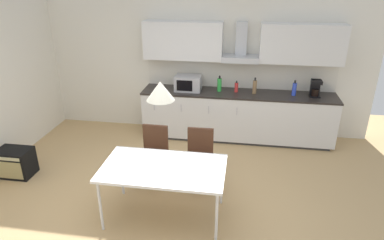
{
  "coord_description": "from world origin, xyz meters",
  "views": [
    {
      "loc": [
        0.99,
        -3.69,
        2.94
      ],
      "look_at": [
        0.29,
        0.74,
        1.0
      ],
      "focal_mm": 32.0,
      "sensor_mm": 36.0,
      "label": 1
    }
  ],
  "objects_px": {
    "bottle_brown": "(255,87)",
    "chair_far_right": "(200,152)",
    "dining_table": "(163,170)",
    "pendant_lamp": "(160,91)",
    "bottle_blue": "(294,89)",
    "chair_far_left": "(154,149)",
    "bottle_red": "(236,87)",
    "guitar_amp": "(15,162)",
    "coffee_maker": "(315,88)",
    "bottle_green": "(219,85)",
    "microwave": "(188,83)"
  },
  "relations": [
    {
      "from": "guitar_amp",
      "to": "pendant_lamp",
      "type": "bearing_deg",
      "value": -13.42
    },
    {
      "from": "coffee_maker",
      "to": "dining_table",
      "type": "relative_size",
      "value": 0.2
    },
    {
      "from": "pendant_lamp",
      "to": "chair_far_right",
      "type": "bearing_deg",
      "value": 67.37
    },
    {
      "from": "microwave",
      "to": "dining_table",
      "type": "xyz_separation_m",
      "value": [
        0.1,
        -2.47,
        -0.36
      ]
    },
    {
      "from": "bottle_green",
      "to": "pendant_lamp",
      "type": "bearing_deg",
      "value": -100.73
    },
    {
      "from": "dining_table",
      "to": "pendant_lamp",
      "type": "xyz_separation_m",
      "value": [
        -0.0,
        -0.0,
        1.03
      ]
    },
    {
      "from": "bottle_blue",
      "to": "pendant_lamp",
      "type": "distance_m",
      "value": 3.14
    },
    {
      "from": "bottle_green",
      "to": "bottle_brown",
      "type": "relative_size",
      "value": 0.98
    },
    {
      "from": "bottle_brown",
      "to": "bottle_red",
      "type": "height_order",
      "value": "bottle_brown"
    },
    {
      "from": "guitar_amp",
      "to": "microwave",
      "type": "bearing_deg",
      "value": 37.59
    },
    {
      "from": "coffee_maker",
      "to": "chair_far_right",
      "type": "distance_m",
      "value": 2.54
    },
    {
      "from": "chair_far_right",
      "to": "guitar_amp",
      "type": "bearing_deg",
      "value": -175.65
    },
    {
      "from": "bottle_blue",
      "to": "chair_far_left",
      "type": "height_order",
      "value": "bottle_blue"
    },
    {
      "from": "microwave",
      "to": "bottle_red",
      "type": "relative_size",
      "value": 2.32
    },
    {
      "from": "bottle_red",
      "to": "bottle_blue",
      "type": "bearing_deg",
      "value": -2.07
    },
    {
      "from": "dining_table",
      "to": "guitar_amp",
      "type": "bearing_deg",
      "value": 166.58
    },
    {
      "from": "coffee_maker",
      "to": "chair_far_left",
      "type": "bearing_deg",
      "value": -146.37
    },
    {
      "from": "dining_table",
      "to": "pendant_lamp",
      "type": "height_order",
      "value": "pendant_lamp"
    },
    {
      "from": "microwave",
      "to": "bottle_brown",
      "type": "height_order",
      "value": "bottle_brown"
    },
    {
      "from": "chair_far_right",
      "to": "coffee_maker",
      "type": "bearing_deg",
      "value": 42.42
    },
    {
      "from": "coffee_maker",
      "to": "dining_table",
      "type": "xyz_separation_m",
      "value": [
        -2.17,
        -2.49,
        -0.37
      ]
    },
    {
      "from": "chair_far_left",
      "to": "bottle_green",
      "type": "bearing_deg",
      "value": 64.16
    },
    {
      "from": "bottle_brown",
      "to": "chair_far_left",
      "type": "relative_size",
      "value": 0.34
    },
    {
      "from": "coffee_maker",
      "to": "bottle_brown",
      "type": "height_order",
      "value": "coffee_maker"
    },
    {
      "from": "chair_far_right",
      "to": "chair_far_left",
      "type": "relative_size",
      "value": 1.0
    },
    {
      "from": "coffee_maker",
      "to": "bottle_red",
      "type": "xyz_separation_m",
      "value": [
        -1.38,
        0.02,
        -0.06
      ]
    },
    {
      "from": "bottle_red",
      "to": "chair_far_right",
      "type": "distance_m",
      "value": 1.81
    },
    {
      "from": "coffee_maker",
      "to": "chair_far_right",
      "type": "xyz_separation_m",
      "value": [
        -1.83,
        -1.67,
        -0.53
      ]
    },
    {
      "from": "microwave",
      "to": "dining_table",
      "type": "height_order",
      "value": "microwave"
    },
    {
      "from": "bottle_brown",
      "to": "chair_far_right",
      "type": "bearing_deg",
      "value": -115.2
    },
    {
      "from": "bottle_green",
      "to": "chair_far_right",
      "type": "height_order",
      "value": "bottle_green"
    },
    {
      "from": "bottle_blue",
      "to": "chair_far_right",
      "type": "relative_size",
      "value": 0.32
    },
    {
      "from": "bottle_green",
      "to": "bottle_red",
      "type": "distance_m",
      "value": 0.31
    },
    {
      "from": "coffee_maker",
      "to": "bottle_blue",
      "type": "bearing_deg",
      "value": -177.35
    },
    {
      "from": "chair_far_left",
      "to": "chair_far_right",
      "type": "bearing_deg",
      "value": 0.0
    },
    {
      "from": "bottle_blue",
      "to": "pendant_lamp",
      "type": "xyz_separation_m",
      "value": [
        -1.81,
        -2.48,
        0.69
      ]
    },
    {
      "from": "bottle_red",
      "to": "chair_far_left",
      "type": "bearing_deg",
      "value": -123.7
    },
    {
      "from": "pendant_lamp",
      "to": "guitar_amp",
      "type": "bearing_deg",
      "value": 166.58
    },
    {
      "from": "bottle_green",
      "to": "chair_far_right",
      "type": "xyz_separation_m",
      "value": [
        -0.13,
        -1.69,
        -0.51
      ]
    },
    {
      "from": "bottle_green",
      "to": "chair_far_right",
      "type": "relative_size",
      "value": 0.34
    },
    {
      "from": "bottle_brown",
      "to": "chair_far_left",
      "type": "distance_m",
      "value": 2.26
    },
    {
      "from": "chair_far_right",
      "to": "guitar_amp",
      "type": "relative_size",
      "value": 1.67
    },
    {
      "from": "microwave",
      "to": "coffee_maker",
      "type": "relative_size",
      "value": 1.6
    },
    {
      "from": "dining_table",
      "to": "guitar_amp",
      "type": "distance_m",
      "value": 2.64
    },
    {
      "from": "bottle_green",
      "to": "bottle_brown",
      "type": "distance_m",
      "value": 0.64
    },
    {
      "from": "microwave",
      "to": "chair_far_left",
      "type": "distance_m",
      "value": 1.74
    },
    {
      "from": "bottle_blue",
      "to": "chair_far_left",
      "type": "distance_m",
      "value": 2.76
    },
    {
      "from": "bottle_green",
      "to": "pendant_lamp",
      "type": "relative_size",
      "value": 0.91
    },
    {
      "from": "bottle_green",
      "to": "bottle_blue",
      "type": "bearing_deg",
      "value": -1.34
    },
    {
      "from": "bottle_brown",
      "to": "dining_table",
      "type": "bearing_deg",
      "value": -114.35
    }
  ]
}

